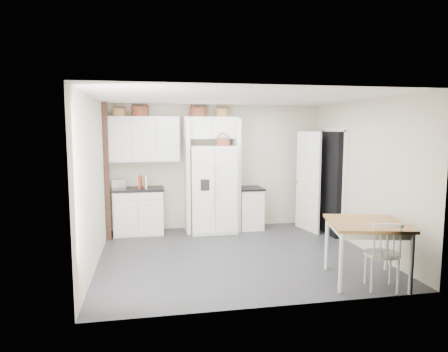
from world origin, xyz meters
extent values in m
plane|color=#222229|center=(0.00, 0.00, 0.00)|extent=(4.50, 4.50, 0.00)
plane|color=white|center=(0.00, 0.00, 2.60)|extent=(4.50, 4.50, 0.00)
plane|color=#C1B5A1|center=(0.00, 2.00, 1.30)|extent=(4.50, 0.00, 4.50)
plane|color=#C1B5A1|center=(-2.25, 0.00, 1.30)|extent=(0.00, 4.00, 4.00)
plane|color=#C1B5A1|center=(2.25, 0.00, 1.30)|extent=(0.00, 4.00, 4.00)
cube|color=white|center=(-0.15, 1.62, 0.88)|extent=(0.91, 0.73, 1.76)
cube|color=silver|center=(-1.64, 1.70, 0.44)|extent=(0.96, 0.61, 0.89)
cube|color=silver|center=(0.66, 1.70, 0.42)|extent=(0.48, 0.57, 0.84)
cube|color=brown|center=(1.51, -1.45, 0.42)|extent=(1.21, 1.21, 0.84)
cube|color=silver|center=(1.56, -1.75, 0.47)|extent=(0.56, 0.54, 0.95)
cube|color=black|center=(-1.64, 1.70, 0.91)|extent=(1.00, 0.65, 0.04)
cube|color=black|center=(0.66, 1.70, 0.86)|extent=(0.52, 0.61, 0.04)
cube|color=silver|center=(-2.02, 1.68, 1.02)|extent=(0.30, 0.22, 0.19)
cube|color=#A9391F|center=(-1.60, 1.62, 1.06)|extent=(0.07, 0.18, 0.26)
cube|color=beige|center=(-1.50, 1.62, 1.06)|extent=(0.07, 0.17, 0.25)
cylinder|color=brown|center=(-1.98, 1.83, 2.43)|extent=(0.27, 0.27, 0.15)
cylinder|color=brown|center=(-1.57, 1.83, 2.45)|extent=(0.33, 0.33, 0.20)
cylinder|color=brown|center=(-0.41, 1.83, 2.45)|extent=(0.34, 0.34, 0.19)
cylinder|color=brown|center=(0.09, 1.83, 2.43)|extent=(0.29, 0.29, 0.17)
cylinder|color=brown|center=(0.05, 1.52, 1.83)|extent=(0.26, 0.26, 0.14)
cube|color=silver|center=(-1.50, 1.83, 1.90)|extent=(1.40, 0.34, 0.90)
cube|color=silver|center=(-0.15, 1.83, 2.12)|extent=(1.12, 0.34, 0.45)
cube|color=silver|center=(-0.66, 1.70, 1.15)|extent=(0.08, 0.60, 2.30)
cube|color=silver|center=(0.36, 1.70, 1.15)|extent=(0.08, 0.60, 2.30)
cube|color=black|center=(-2.20, 1.35, 1.30)|extent=(0.09, 0.09, 2.60)
cube|color=black|center=(2.16, 1.00, 1.02)|extent=(0.18, 0.85, 2.05)
cube|color=white|center=(1.80, 1.33, 1.02)|extent=(0.21, 0.79, 2.05)
camera|label=1|loc=(-1.43, -6.35, 2.11)|focal=32.00mm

